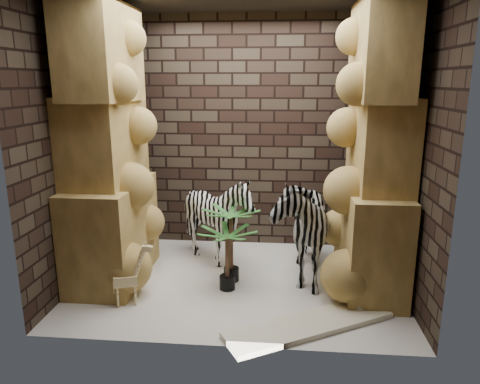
# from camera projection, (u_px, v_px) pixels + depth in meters

# --- Properties ---
(floor) EXTENTS (3.50, 3.50, 0.00)m
(floor) POSITION_uv_depth(u_px,v_px,m) (237.00, 282.00, 4.97)
(floor) COLOR silver
(floor) RESTS_ON ground
(wall_back) EXTENTS (3.50, 0.00, 3.50)m
(wall_back) POSITION_uv_depth(u_px,v_px,m) (246.00, 134.00, 5.81)
(wall_back) COLOR black
(wall_back) RESTS_ON ground
(wall_front) EXTENTS (3.50, 0.00, 3.50)m
(wall_front) POSITION_uv_depth(u_px,v_px,m) (221.00, 173.00, 3.39)
(wall_front) COLOR black
(wall_front) RESTS_ON ground
(wall_left) EXTENTS (0.00, 3.00, 3.00)m
(wall_left) POSITION_uv_depth(u_px,v_px,m) (74.00, 146.00, 4.75)
(wall_left) COLOR black
(wall_left) RESTS_ON ground
(wall_right) EXTENTS (0.00, 3.00, 3.00)m
(wall_right) POSITION_uv_depth(u_px,v_px,m) (411.00, 151.00, 4.45)
(wall_right) COLOR black
(wall_right) RESTS_ON ground
(rock_pillar_left) EXTENTS (0.68, 1.30, 3.00)m
(rock_pillar_left) POSITION_uv_depth(u_px,v_px,m) (106.00, 147.00, 4.72)
(rock_pillar_left) COLOR tan
(rock_pillar_left) RESTS_ON floor
(rock_pillar_right) EXTENTS (0.58, 1.25, 3.00)m
(rock_pillar_right) POSITION_uv_depth(u_px,v_px,m) (377.00, 150.00, 4.48)
(rock_pillar_right) COLOR tan
(rock_pillar_right) RESTS_ON floor
(zebra_right) EXTENTS (0.68, 1.24, 1.45)m
(zebra_right) POSITION_uv_depth(u_px,v_px,m) (299.00, 215.00, 4.95)
(zebra_right) COLOR white
(zebra_right) RESTS_ON floor
(zebra_left) EXTENTS (0.97, 1.18, 1.02)m
(zebra_left) POSITION_uv_depth(u_px,v_px,m) (218.00, 223.00, 5.35)
(zebra_left) COLOR white
(zebra_left) RESTS_ON floor
(giraffe_toy) EXTENTS (0.36, 0.22, 0.66)m
(giraffe_toy) POSITION_uv_depth(u_px,v_px,m) (125.00, 274.00, 4.37)
(giraffe_toy) COLOR #FCE6A3
(giraffe_toy) RESTS_ON floor
(palm_front) EXTENTS (0.36, 0.36, 0.85)m
(palm_front) POSITION_uv_depth(u_px,v_px,m) (231.00, 245.00, 4.90)
(palm_front) COLOR #0F5113
(palm_front) RESTS_ON floor
(palm_back) EXTENTS (0.36, 0.36, 0.69)m
(palm_back) POSITION_uv_depth(u_px,v_px,m) (227.00, 259.00, 4.71)
(palm_back) COLOR #0F5113
(palm_back) RESTS_ON floor
(surfboard) EXTENTS (1.60, 1.15, 0.05)m
(surfboard) POSITION_uv_depth(u_px,v_px,m) (309.00, 325.00, 4.04)
(surfboard) COLOR beige
(surfboard) RESTS_ON floor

